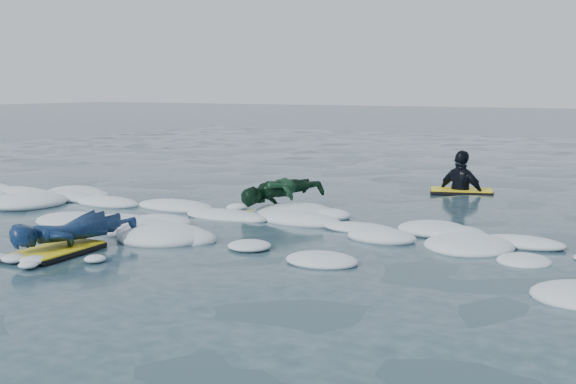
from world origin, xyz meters
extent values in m
plane|color=#1B3141|center=(0.00, 0.00, 0.00)|extent=(120.00, 120.00, 0.00)
cube|color=black|center=(-0.82, -1.39, 0.04)|extent=(0.67, 1.10, 0.05)
cube|color=yellow|center=(-0.82, -1.39, 0.07)|extent=(0.64, 1.08, 0.02)
imported|color=navy|center=(-0.82, -1.14, 0.23)|extent=(0.79, 1.65, 0.38)
cube|color=black|center=(0.04, 2.00, 0.03)|extent=(0.89, 1.03, 0.05)
cube|color=yellow|center=(0.04, 2.00, 0.06)|extent=(0.87, 1.00, 0.02)
cube|color=blue|center=(0.04, 2.00, 0.07)|extent=(0.59, 0.81, 0.01)
imported|color=#103D21|center=(0.04, 2.20, 0.29)|extent=(1.15, 1.50, 0.51)
cube|color=black|center=(1.80, 5.54, 0.04)|extent=(1.22, 0.91, 0.05)
cube|color=yellow|center=(1.80, 5.54, 0.07)|extent=(1.19, 0.88, 0.02)
imported|color=black|center=(1.80, 5.54, -0.04)|extent=(1.03, 0.64, 1.63)
camera|label=1|loc=(5.48, -7.05, 1.90)|focal=45.00mm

